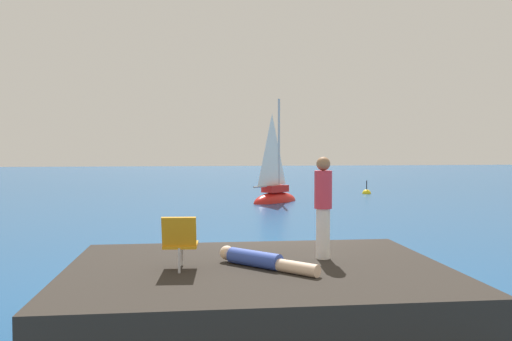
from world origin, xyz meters
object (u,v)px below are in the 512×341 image
object	(u,v)px
marker_buoy	(367,194)
person_standing	(323,204)
person_sunbather	(261,260)
sailboat_near	(275,196)
beach_chair	(180,240)

from	to	relation	value
marker_buoy	person_standing	bearing A→B (deg)	-111.37
person_sunbather	marker_buoy	size ratio (longest dim) A/B	1.22
person_standing	marker_buoy	xyz separation A→B (m)	(9.50, 24.29, -1.95)
sailboat_near	marker_buoy	bearing A→B (deg)	-5.14
beach_chair	person_sunbather	bearing A→B (deg)	-84.68
marker_buoy	person_sunbather	bearing A→B (deg)	-113.08
sailboat_near	person_sunbather	distance (m)	20.66
person_standing	marker_buoy	bearing A→B (deg)	119.57
person_standing	marker_buoy	distance (m)	26.15
beach_chair	marker_buoy	size ratio (longest dim) A/B	0.71
sailboat_near	beach_chair	distance (m)	20.94
sailboat_near	marker_buoy	world-z (taller)	sailboat_near
sailboat_near	beach_chair	bearing A→B (deg)	-142.86
person_sunbather	beach_chair	size ratio (longest dim) A/B	1.73
sailboat_near	person_sunbather	bearing A→B (deg)	-139.69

